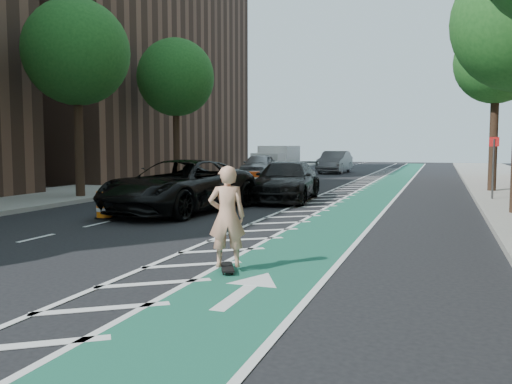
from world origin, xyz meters
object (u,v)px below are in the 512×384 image
at_px(suv_near, 180,186).
at_px(barrel_a, 104,206).
at_px(skateboarder, 227,216).
at_px(suv_far, 286,181).

xyz_separation_m(suv_near, barrel_a, (-1.45, -2.08, -0.47)).
xyz_separation_m(skateboarder, barrel_a, (-6.02, 5.16, -0.58)).
relative_size(skateboarder, suv_far, 0.33).
relative_size(skateboarder, suv_near, 0.28).
height_order(suv_far, barrel_a, suv_far).
bearing_deg(skateboarder, barrel_a, -65.37).
height_order(suv_near, barrel_a, suv_near).
xyz_separation_m(skateboarder, suv_near, (-4.57, 7.25, -0.12)).
bearing_deg(suv_far, skateboarder, -83.20).
distance_m(skateboarder, suv_far, 12.08).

